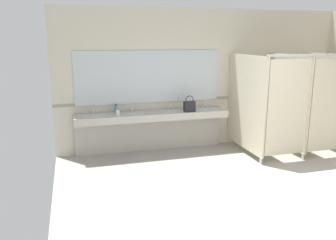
# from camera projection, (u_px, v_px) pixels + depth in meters

# --- Properties ---
(ground_plane) EXTENTS (6.64, 6.92, 0.10)m
(ground_plane) POSITION_uv_depth(u_px,v_px,m) (292.00, 210.00, 4.94)
(ground_plane) COLOR #9E998E
(wall_back) EXTENTS (6.64, 0.12, 2.95)m
(wall_back) POSITION_uv_depth(u_px,v_px,m) (209.00, 79.00, 7.60)
(wall_back) COLOR beige
(wall_back) RESTS_ON ground_plane
(wall_back_tile_band) EXTENTS (6.64, 0.01, 0.06)m
(wall_back_tile_band) POSITION_uv_depth(u_px,v_px,m) (210.00, 98.00, 7.64)
(wall_back_tile_band) COLOR #9E937F
(wall_back_tile_band) RESTS_ON wall_back
(vanity_counter) EXTENTS (3.14, 0.54, 0.99)m
(vanity_counter) POSITION_uv_depth(u_px,v_px,m) (152.00, 122.00, 7.19)
(vanity_counter) COLOR #B2ADA3
(vanity_counter) RESTS_ON ground_plane
(mirror_panel) EXTENTS (3.04, 0.02, 1.08)m
(mirror_panel) POSITION_uv_depth(u_px,v_px,m) (149.00, 77.00, 7.15)
(mirror_panel) COLOR silver
(mirror_panel) RESTS_ON wall_back
(bathroom_stalls) EXTENTS (1.93, 1.55, 2.07)m
(bathroom_stalls) POSITION_uv_depth(u_px,v_px,m) (291.00, 102.00, 7.08)
(bathroom_stalls) COLOR beige
(bathroom_stalls) RESTS_ON ground_plane
(handbag) EXTENTS (0.22, 0.15, 0.33)m
(handbag) POSITION_uv_depth(u_px,v_px,m) (189.00, 106.00, 7.09)
(handbag) COLOR black
(handbag) RESTS_ON vanity_counter
(soap_dispenser) EXTENTS (0.07, 0.07, 0.18)m
(soap_dispenser) POSITION_uv_depth(u_px,v_px,m) (116.00, 109.00, 6.99)
(soap_dispenser) COLOR teal
(soap_dispenser) RESTS_ON vanity_counter
(paper_cup) EXTENTS (0.07, 0.07, 0.11)m
(paper_cup) POSITION_uv_depth(u_px,v_px,m) (118.00, 113.00, 6.73)
(paper_cup) COLOR white
(paper_cup) RESTS_ON vanity_counter
(floor_drain_cover) EXTENTS (0.14, 0.14, 0.01)m
(floor_drain_cover) POSITION_uv_depth(u_px,v_px,m) (265.00, 227.00, 4.41)
(floor_drain_cover) COLOR #B7BABF
(floor_drain_cover) RESTS_ON ground_plane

